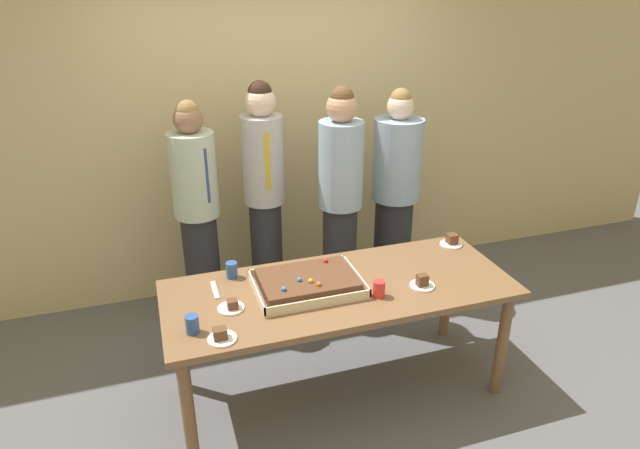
{
  "coord_description": "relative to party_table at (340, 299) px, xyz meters",
  "views": [
    {
      "loc": [
        -0.99,
        -2.64,
        2.45
      ],
      "look_at": [
        -0.08,
        0.15,
        1.12
      ],
      "focal_mm": 30.9,
      "sensor_mm": 36.0,
      "label": 1
    }
  ],
  "objects": [
    {
      "name": "sheet_cake",
      "position": [
        -0.19,
        0.04,
        0.13
      ],
      "size": [
        0.62,
        0.45,
        0.11
      ],
      "color": "beige",
      "rests_on": "party_table"
    },
    {
      "name": "person_serving_front",
      "position": [
        -0.7,
        1.09,
        0.21
      ],
      "size": [
        0.32,
        0.32,
        1.71
      ],
      "rotation": [
        0.0,
        0.0,
        -1.12
      ],
      "color": "#28282D",
      "rests_on": "ground_plane"
    },
    {
      "name": "ground_plane",
      "position": [
        0.0,
        0.0,
        -0.68
      ],
      "size": [
        12.0,
        12.0,
        0.0
      ],
      "primitive_type": "plane",
      "color": "#5B5B60"
    },
    {
      "name": "drink_cup_middle",
      "position": [
        -0.59,
        0.31,
        0.14
      ],
      "size": [
        0.07,
        0.07,
        0.1
      ],
      "primitive_type": "cylinder",
      "color": "#2D5199",
      "rests_on": "party_table"
    },
    {
      "name": "drink_cup_far_end",
      "position": [
        0.17,
        -0.17,
        0.14
      ],
      "size": [
        0.07,
        0.07,
        0.1
      ],
      "primitive_type": "cylinder",
      "color": "red",
      "rests_on": "party_table"
    },
    {
      "name": "plated_slice_near_right",
      "position": [
        -0.65,
        -0.04,
        0.1
      ],
      "size": [
        0.15,
        0.15,
        0.06
      ],
      "color": "white",
      "rests_on": "party_table"
    },
    {
      "name": "interior_back_panel",
      "position": [
        0.0,
        1.6,
        0.82
      ],
      "size": [
        8.0,
        0.12,
        3.0
      ],
      "primitive_type": "cube",
      "color": "#CCB784",
      "rests_on": "ground_plane"
    },
    {
      "name": "person_far_right_suit",
      "position": [
        -0.19,
        1.12,
        0.28
      ],
      "size": [
        0.3,
        0.3,
        1.8
      ],
      "rotation": [
        0.0,
        0.0,
        -1.57
      ],
      "color": "#28282D",
      "rests_on": "ground_plane"
    },
    {
      "name": "person_striped_tie_right",
      "position": [
        0.31,
        0.85,
        0.26
      ],
      "size": [
        0.32,
        0.32,
        1.78
      ],
      "rotation": [
        0.0,
        0.0,
        -2.12
      ],
      "color": "#28282D",
      "rests_on": "ground_plane"
    },
    {
      "name": "cake_server_utensil",
      "position": [
        -0.71,
        0.18,
        0.09
      ],
      "size": [
        0.03,
        0.2,
        0.01
      ],
      "primitive_type": "cube",
      "color": "silver",
      "rests_on": "party_table"
    },
    {
      "name": "person_green_shirt_behind",
      "position": [
        0.83,
        1.02,
        0.19
      ],
      "size": [
        0.38,
        0.38,
        1.71
      ],
      "rotation": [
        0.0,
        0.0,
        -2.37
      ],
      "color": "#28282D",
      "rests_on": "ground_plane"
    },
    {
      "name": "drink_cup_nearest",
      "position": [
        -0.88,
        -0.2,
        0.14
      ],
      "size": [
        0.07,
        0.07,
        0.1
      ],
      "primitive_type": "cylinder",
      "color": "#2D5199",
      "rests_on": "party_table"
    },
    {
      "name": "party_table",
      "position": [
        0.0,
        0.0,
        0.0
      ],
      "size": [
        2.07,
        0.82,
        0.77
      ],
      "color": "brown",
      "rests_on": "ground_plane"
    },
    {
      "name": "plated_slice_far_left",
      "position": [
        0.46,
        -0.15,
        0.11
      ],
      "size": [
        0.15,
        0.15,
        0.08
      ],
      "color": "white",
      "rests_on": "party_table"
    },
    {
      "name": "plated_slice_near_left",
      "position": [
        0.92,
        0.29,
        0.11
      ],
      "size": [
        0.15,
        0.15,
        0.08
      ],
      "color": "white",
      "rests_on": "party_table"
    },
    {
      "name": "plated_slice_far_right",
      "position": [
        -0.75,
        -0.3,
        0.11
      ],
      "size": [
        0.15,
        0.15,
        0.07
      ],
      "color": "white",
      "rests_on": "party_table"
    }
  ]
}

